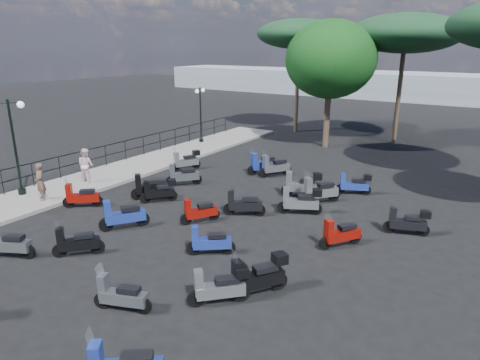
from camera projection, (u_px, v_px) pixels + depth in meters
The scene contains 33 objects.
ground at pixel (147, 235), 14.70m from camera, with size 120.00×120.00×0.00m, color black.
sidewalk at pixel (94, 180), 20.46m from camera, with size 3.00×30.00×0.15m, color slate.
railing at pixel (71, 160), 20.73m from camera, with size 0.04×26.04×1.10m.
lamp_post_1 at pixel (14, 141), 17.63m from camera, with size 0.62×1.12×4.03m.
lamp_post_2 at pixel (201, 111), 27.54m from camera, with size 0.39×1.03×3.53m.
woman at pixel (40, 182), 17.43m from camera, with size 0.57×0.37×1.55m, color brown.
pedestrian_far at pixel (86, 165), 19.81m from camera, with size 0.77×0.60×1.58m, color silver.
scooter_1 at pixel (7, 244), 13.06m from camera, with size 1.51×0.90×1.31m.
scooter_2 at pixel (81, 197), 17.13m from camera, with size 1.28×1.09×1.26m.
scooter_3 at pixel (123, 216), 15.10m from camera, with size 1.11×1.53×1.42m.
scooter_4 at pixel (183, 176), 19.81m from camera, with size 1.20×1.33×1.35m.
scooter_5 at pixel (186, 161), 22.22m from camera, with size 0.95×1.49×1.30m.
scooter_8 at pixel (77, 243), 13.18m from camera, with size 1.12×1.21×1.24m.
scooter_9 at pixel (159, 191), 17.69m from camera, with size 1.09×1.29×1.23m.
scooter_10 at pixel (151, 188), 18.06m from camera, with size 1.27×1.40×1.42m.
scooter_11 at pixel (275, 167), 21.13m from camera, with size 1.09×1.55×1.41m.
scooter_14 at pixel (210, 242), 13.25m from camera, with size 1.28×1.02×1.23m.
scooter_15 at pixel (199, 212), 15.65m from camera, with size 0.91×1.36×1.22m.
scooter_16 at pixel (319, 191), 17.56m from camera, with size 1.24×1.48×1.45m.
scooter_17 at pixel (263, 164), 21.55m from camera, with size 1.07×1.60×1.44m.
scooter_19 at pixel (121, 296), 10.43m from camera, with size 1.45×0.73×1.21m.
scooter_20 at pixel (258, 277), 11.08m from camera, with size 1.13×1.56×1.41m.
scooter_21 at pixel (243, 204), 16.29m from camera, with size 1.48×0.92×1.30m.
scooter_22 at pixel (300, 201), 16.41m from camera, with size 1.58×0.98×1.37m.
scooter_23 at pixel (302, 185), 18.29m from camera, with size 1.63×1.03×1.41m.
scooter_26 at pixel (219, 287), 10.69m from camera, with size 1.23×1.25×1.27m.
scooter_27 at pixel (340, 234), 13.76m from camera, with size 0.99×1.39×1.28m.
scooter_28 at pixel (407, 222), 14.64m from camera, with size 1.48×0.73×1.22m.
scooter_29 at pixel (354, 184), 18.61m from camera, with size 1.42×0.82×1.21m.
broadleaf_tree at pixel (330, 60), 25.74m from camera, with size 5.51×5.51×7.75m.
pine_0 at pixel (406, 34), 26.14m from camera, with size 6.89×6.89×8.12m.
pine_2 at pixel (299, 34), 30.06m from camera, with size 5.97×5.97×8.02m.
distant_hills at pixel (423, 87), 50.12m from camera, with size 70.00×8.00×3.00m, color gray.
Camera 1 is at (10.02, -9.49, 6.28)m, focal length 32.00 mm.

